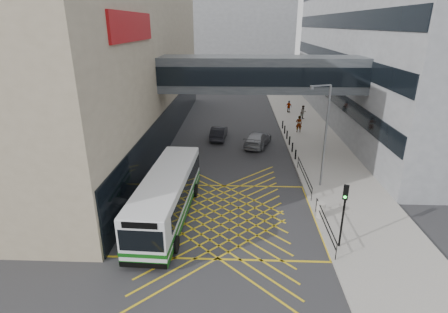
# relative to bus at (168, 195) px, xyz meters

# --- Properties ---
(ground) EXTENTS (120.00, 120.00, 0.00)m
(ground) POSITION_rel_bus_xyz_m (3.38, 0.32, -1.61)
(ground) COLOR #333335
(building_whsmith) EXTENTS (24.17, 42.00, 16.00)m
(building_whsmith) POSITION_rel_bus_xyz_m (-14.60, 16.31, 6.38)
(building_whsmith) COLOR tan
(building_whsmith) RESTS_ON ground
(building_right) EXTENTS (24.09, 44.00, 20.00)m
(building_right) POSITION_rel_bus_xyz_m (27.37, 24.32, 8.39)
(building_right) COLOR gray
(building_right) RESTS_ON ground
(building_far) EXTENTS (28.00, 16.00, 18.00)m
(building_far) POSITION_rel_bus_xyz_m (1.38, 60.32, 7.39)
(building_far) COLOR gray
(building_far) RESTS_ON ground
(skybridge) EXTENTS (20.00, 4.10, 3.00)m
(skybridge) POSITION_rel_bus_xyz_m (6.38, 12.32, 5.89)
(skybridge) COLOR #3E4348
(skybridge) RESTS_ON ground
(pavement) EXTENTS (6.00, 54.00, 0.16)m
(pavement) POSITION_rel_bus_xyz_m (12.38, 15.32, -1.53)
(pavement) COLOR #A5A097
(pavement) RESTS_ON ground
(box_junction) EXTENTS (12.00, 9.00, 0.01)m
(box_junction) POSITION_rel_bus_xyz_m (3.38, 0.32, -1.61)
(box_junction) COLOR gold
(box_junction) RESTS_ON ground
(bus) EXTENTS (3.03, 10.84, 3.01)m
(bus) POSITION_rel_bus_xyz_m (0.00, 0.00, 0.00)
(bus) COLOR silver
(bus) RESTS_ON ground
(car_white) EXTENTS (2.48, 4.82, 1.46)m
(car_white) POSITION_rel_bus_xyz_m (-1.12, -0.76, -0.88)
(car_white) COLOR silver
(car_white) RESTS_ON ground
(car_dark) EXTENTS (2.09, 4.62, 1.41)m
(car_dark) POSITION_rel_bus_xyz_m (2.34, 16.50, -0.91)
(car_dark) COLOR black
(car_dark) RESTS_ON ground
(car_silver) EXTENTS (3.41, 5.35, 1.54)m
(car_silver) POSITION_rel_bus_xyz_m (6.41, 14.40, -0.84)
(car_silver) COLOR gray
(car_silver) RESTS_ON ground
(traffic_light) EXTENTS (0.31, 0.45, 3.80)m
(traffic_light) POSITION_rel_bus_xyz_m (10.01, -3.04, 1.02)
(traffic_light) COLOR black
(traffic_light) RESTS_ON pavement
(street_lamp) EXTENTS (1.68, 0.84, 7.63)m
(street_lamp) POSITION_rel_bus_xyz_m (10.55, 4.84, 2.90)
(street_lamp) COLOR slate
(street_lamp) RESTS_ON pavement
(litter_bin) EXTENTS (0.57, 0.57, 0.98)m
(litter_bin) POSITION_rel_bus_xyz_m (9.69, 0.18, -0.96)
(litter_bin) COLOR #ADA89E
(litter_bin) RESTS_ON pavement
(kerb_railings) EXTENTS (0.05, 12.54, 1.00)m
(kerb_railings) POSITION_rel_bus_xyz_m (9.53, 2.10, -0.73)
(kerb_railings) COLOR black
(kerb_railings) RESTS_ON pavement
(bollards) EXTENTS (0.14, 10.14, 0.90)m
(bollards) POSITION_rel_bus_xyz_m (9.63, 15.32, -1.00)
(bollards) COLOR black
(bollards) RESTS_ON pavement
(pedestrian_a) EXTENTS (0.78, 0.58, 1.90)m
(pedestrian_a) POSITION_rel_bus_xyz_m (11.26, 18.89, -0.50)
(pedestrian_a) COLOR gray
(pedestrian_a) RESTS_ON pavement
(pedestrian_b) EXTENTS (1.00, 0.84, 1.77)m
(pedestrian_b) POSITION_rel_bus_xyz_m (12.75, 24.80, -0.57)
(pedestrian_b) COLOR gray
(pedestrian_b) RESTS_ON pavement
(pedestrian_c) EXTENTS (1.04, 0.96, 1.62)m
(pedestrian_c) POSITION_rel_bus_xyz_m (11.41, 28.35, -0.64)
(pedestrian_c) COLOR gray
(pedestrian_c) RESTS_ON pavement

